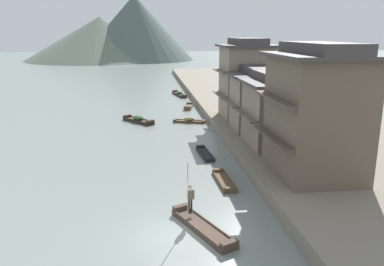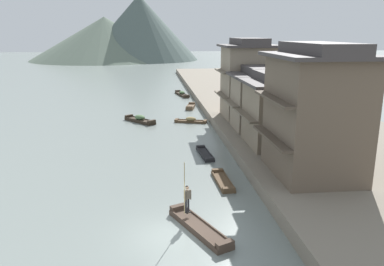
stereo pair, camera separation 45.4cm
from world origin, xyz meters
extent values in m
plane|color=gray|center=(0.00, 0.00, 0.00)|extent=(400.00, 400.00, 0.00)
cube|color=slate|center=(15.05, 30.00, 0.46)|extent=(18.00, 110.00, 0.92)
cube|color=#423328|center=(1.65, 0.42, 0.14)|extent=(3.02, 5.00, 0.27)
cube|color=#423328|center=(2.62, -1.73, 0.40)|extent=(1.00, 0.71, 0.25)
cube|color=#423328|center=(0.67, 2.57, 0.40)|extent=(1.00, 0.71, 0.25)
cube|color=#423328|center=(2.08, 0.62, 0.31)|extent=(1.94, 4.15, 0.08)
cube|color=#423328|center=(1.21, 0.22, 0.31)|extent=(1.94, 4.15, 0.08)
cube|color=black|center=(1.21, 1.62, 0.55)|extent=(0.22, 0.23, 0.05)
cylinder|color=#232328|center=(1.18, 1.65, 0.96)|extent=(0.11, 0.11, 0.78)
cube|color=black|center=(1.07, 1.51, 0.55)|extent=(0.22, 0.23, 0.05)
cylinder|color=#232328|center=(1.04, 1.54, 0.96)|extent=(0.11, 0.11, 0.78)
cube|color=#665B4C|center=(1.11, 1.60, 1.61)|extent=(0.37, 0.36, 0.52)
cylinder|color=#665B4C|center=(1.31, 1.68, 1.54)|extent=(0.08, 0.08, 0.56)
cylinder|color=#665B4C|center=(0.99, 1.42, 1.54)|extent=(0.08, 0.08, 0.56)
sphere|color=tan|center=(1.11, 1.60, 2.01)|extent=(0.20, 0.20, 0.20)
sphere|color=black|center=(1.11, 1.60, 2.03)|extent=(0.18, 0.18, 0.18)
cylinder|color=tan|center=(0.94, 1.33, 2.06)|extent=(0.04, 0.04, 3.00)
cube|color=#232326|center=(3.76, 13.40, 0.10)|extent=(1.15, 3.93, 0.19)
cube|color=#232326|center=(3.62, 15.18, 0.28)|extent=(0.78, 0.42, 0.17)
cube|color=#232326|center=(3.91, 11.61, 0.28)|extent=(0.78, 0.42, 0.17)
cube|color=#232326|center=(3.38, 13.37, 0.23)|extent=(0.35, 3.37, 0.08)
cube|color=#232326|center=(4.14, 13.43, 0.23)|extent=(0.35, 3.37, 0.08)
cube|color=brown|center=(3.84, 26.06, 0.09)|extent=(3.84, 2.03, 0.18)
cube|color=brown|center=(2.20, 26.57, 0.26)|extent=(0.60, 0.95, 0.16)
cube|color=brown|center=(5.47, 25.55, 0.26)|extent=(0.60, 0.95, 0.16)
cube|color=brown|center=(3.70, 25.63, 0.22)|extent=(3.10, 1.03, 0.08)
cube|color=brown|center=(3.97, 26.49, 0.22)|extent=(3.10, 1.03, 0.08)
ellipsoid|color=olive|center=(3.84, 26.06, 0.42)|extent=(1.43, 1.20, 0.48)
cube|color=brown|center=(4.14, 7.01, 0.10)|extent=(1.08, 3.93, 0.20)
cube|color=brown|center=(4.07, 8.80, 0.30)|extent=(0.85, 0.39, 0.18)
cube|color=brown|center=(4.21, 5.21, 0.30)|extent=(0.85, 0.39, 0.18)
cube|color=brown|center=(3.71, 6.99, 0.24)|extent=(0.21, 3.39, 0.08)
cube|color=brown|center=(4.56, 7.02, 0.24)|extent=(0.21, 3.39, 0.08)
cube|color=#33281E|center=(-2.10, 26.89, 0.15)|extent=(3.78, 4.23, 0.30)
cube|color=#33281E|center=(-3.46, 28.52, 0.43)|extent=(1.02, 0.93, 0.27)
cube|color=#33281E|center=(-0.74, 25.25, 0.43)|extent=(1.02, 0.93, 0.27)
cube|color=#33281E|center=(-2.51, 26.55, 0.34)|extent=(2.65, 3.17, 0.08)
cube|color=#33281E|center=(-1.70, 27.22, 0.34)|extent=(2.65, 3.17, 0.08)
ellipsoid|color=#4C6B42|center=(-2.10, 26.89, 0.58)|extent=(1.70, 1.76, 0.56)
cube|color=#33281E|center=(4.43, 46.17, 0.14)|extent=(2.07, 5.85, 0.28)
cube|color=#33281E|center=(3.92, 48.85, 0.40)|extent=(0.96, 0.52, 0.25)
cube|color=#33281E|center=(4.95, 43.49, 0.40)|extent=(0.96, 0.52, 0.25)
cube|color=#33281E|center=(3.98, 46.08, 0.32)|extent=(1.07, 5.18, 0.08)
cube|color=#33281E|center=(4.89, 46.26, 0.32)|extent=(1.07, 5.18, 0.08)
ellipsoid|color=#4C6B42|center=(4.43, 46.17, 0.53)|extent=(1.13, 1.42, 0.50)
cube|color=brown|center=(4.73, 34.90, 0.15)|extent=(1.71, 3.57, 0.30)
cube|color=brown|center=(5.07, 36.43, 0.43)|extent=(0.95, 0.55, 0.27)
cube|color=brown|center=(4.38, 33.36, 0.43)|extent=(0.95, 0.55, 0.27)
cube|color=brown|center=(4.28, 35.00, 0.34)|extent=(0.72, 2.89, 0.08)
cube|color=brown|center=(5.17, 34.80, 0.34)|extent=(0.72, 2.89, 0.08)
cube|color=brown|center=(9.99, 5.84, 4.82)|extent=(5.10, 6.54, 7.80)
cube|color=#4D4135|center=(7.09, 5.84, 3.52)|extent=(0.70, 6.54, 0.16)
cube|color=#4D4135|center=(7.09, 5.84, 6.12)|extent=(0.70, 6.54, 0.16)
cube|color=#3D3838|center=(9.99, 5.84, 8.84)|extent=(6.00, 7.44, 0.24)
cube|color=#3D3838|center=(9.99, 5.84, 9.31)|extent=(3.06, 7.44, 0.70)
cube|color=#7F705B|center=(9.71, 12.98, 3.52)|extent=(4.55, 5.63, 5.20)
cube|color=brown|center=(7.09, 12.98, 3.52)|extent=(0.70, 5.63, 0.16)
cube|color=#3D3838|center=(9.71, 12.98, 6.24)|extent=(5.45, 6.53, 0.24)
cube|color=#3D3838|center=(9.71, 12.98, 6.71)|extent=(2.73, 6.53, 0.70)
cube|color=gray|center=(10.23, 18.77, 3.52)|extent=(5.58, 4.55, 5.20)
cube|color=#6E6151|center=(7.09, 18.77, 3.52)|extent=(0.70, 4.55, 0.16)
cube|color=#3D3838|center=(10.23, 18.77, 6.24)|extent=(6.48, 5.45, 0.24)
cube|color=#3D3838|center=(10.23, 18.77, 6.71)|extent=(3.35, 5.45, 0.70)
cube|color=gray|center=(10.02, 24.25, 4.82)|extent=(5.17, 5.39, 7.80)
cube|color=#6E6151|center=(7.09, 24.25, 3.52)|extent=(0.70, 5.39, 0.16)
cube|color=#6E6151|center=(7.09, 24.25, 6.12)|extent=(0.70, 5.39, 0.16)
cube|color=#3D3838|center=(10.02, 24.25, 8.84)|extent=(6.07, 6.29, 0.24)
cube|color=#3D3838|center=(10.02, 24.25, 9.31)|extent=(3.10, 6.29, 0.70)
cone|color=#4C5B56|center=(-4.26, 134.86, 11.89)|extent=(43.88, 43.88, 23.78)
cone|color=#5B6B5B|center=(-17.53, 136.14, 7.97)|extent=(56.00, 56.00, 15.93)
camera|label=1|loc=(-1.18, -18.19, 10.28)|focal=36.40mm
camera|label=2|loc=(-0.73, -18.24, 10.28)|focal=36.40mm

